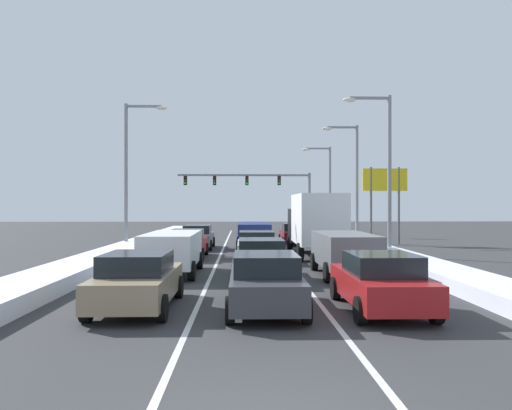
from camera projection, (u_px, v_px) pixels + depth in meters
ground_plane at (252, 261)px, 24.55m from camera, size 120.54×120.54×0.00m
lane_stripe_between_right_lane_and_center_lane at (279, 252)px, 29.23m from camera, size 0.14×51.00×0.01m
lane_stripe_between_center_lane_and_left_lane at (221, 253)px, 29.13m from camera, size 0.14×51.00×0.01m
snow_bank_right_shoulder at (369, 248)px, 29.37m from camera, size 1.98×51.00×0.48m
snow_bank_left_shoulder at (130, 248)px, 28.99m from camera, size 2.06×51.00×0.53m
sedan_red_right_lane_nearest at (380, 282)px, 13.09m from camera, size 2.00×4.50×1.51m
suv_gray_right_lane_second at (345, 250)px, 19.53m from camera, size 2.16×4.90×1.67m
box_truck_right_lane_third at (316, 221)px, 27.02m from camera, size 2.53×7.20×3.36m
sedan_maroon_right_lane_fourth at (294, 234)px, 35.10m from camera, size 2.00×4.50×1.51m
sedan_charcoal_center_lane_nearest at (265, 282)px, 13.08m from camera, size 2.00×4.50×1.51m
sedan_green_center_lane_second at (261, 259)px, 18.71m from camera, size 2.00×4.50×1.51m
sedan_silver_center_lane_third at (256, 246)px, 24.32m from camera, size 2.00×4.50×1.51m
suv_navy_center_lane_fourth at (254, 234)px, 30.80m from camera, size 2.16×4.90×1.67m
sedan_tan_left_lane_nearest at (138, 280)px, 13.28m from camera, size 2.00×4.50×1.51m
suv_white_left_lane_second at (172, 249)px, 19.88m from camera, size 2.16×4.90×1.67m
sedan_red_left_lane_third at (187, 243)px, 26.18m from camera, size 2.00×4.50×1.51m
sedan_gray_left_lane_fourth at (198, 237)px, 31.71m from camera, size 2.00×4.50×1.51m
traffic_light_gantry at (259, 185)px, 52.38m from camera, size 14.00×0.47×6.20m
street_lamp_right_near at (383, 161)px, 27.06m from camera, size 2.66×0.36×8.76m
street_lamp_right_mid at (352, 173)px, 36.34m from camera, size 2.66×0.36×8.63m
street_lamp_right_far at (326, 182)px, 45.60m from camera, size 2.66×0.36×8.13m
street_lamp_left_mid at (131, 164)px, 31.03m from camera, size 2.66×0.36×9.11m
roadside_sign_right at (385, 188)px, 35.46m from camera, size 3.20×0.16×5.50m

